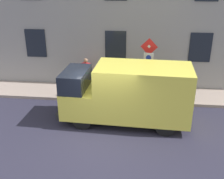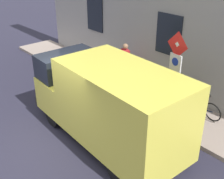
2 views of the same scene
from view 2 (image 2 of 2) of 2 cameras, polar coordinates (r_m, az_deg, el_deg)
The scene contains 9 objects.
ground_plane at distance 9.02m, azimuth -9.53°, elevation -9.89°, with size 80.00×80.00×0.00m, color #282636.
sidewalk_slab at distance 11.02m, azimuth 6.94°, elevation -1.89°, with size 1.99×17.69×0.14m, color gray.
sign_post_stacked at distance 8.63m, azimuth 12.47°, elevation 4.31°, with size 0.18×0.56×2.94m.
delivery_van at distance 8.19m, azimuth -0.80°, elevation -2.45°, with size 2.23×5.41×2.50m.
bicycle_black at distance 10.14m, azimuth 16.95°, elevation -2.83°, with size 0.46×1.71×0.89m.
bicycle_blue at distance 10.55m, azimuth 12.96°, elevation -1.08°, with size 0.46×1.71×0.89m.
bicycle_green at distance 11.02m, azimuth 9.31°, elevation 0.54°, with size 0.46×1.72×0.89m.
pedestrian at distance 11.64m, azimuth 2.60°, elevation 5.37°, with size 0.40×0.47×1.72m.
litter_bin at distance 11.60m, azimuth -2.02°, elevation 2.73°, with size 0.44×0.44×0.90m, color #2D5133.
Camera 2 is at (-3.59, -6.30, 5.37)m, focal length 46.12 mm.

